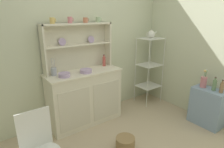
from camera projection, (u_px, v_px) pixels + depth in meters
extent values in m
cube|color=beige|center=(79.00, 43.00, 2.99)|extent=(3.84, 0.05, 2.50)
cube|color=silver|center=(85.00, 97.00, 3.00)|extent=(1.13, 0.42, 0.86)
cube|color=beige|center=(75.00, 110.00, 2.69)|extent=(0.47, 0.01, 0.60)
cube|color=beige|center=(107.00, 100.00, 3.00)|extent=(0.47, 0.01, 0.60)
cube|color=#EEE6CE|center=(84.00, 72.00, 2.87)|extent=(1.16, 0.45, 0.02)
cube|color=beige|center=(76.00, 46.00, 2.92)|extent=(1.08, 0.02, 0.70)
cube|color=silver|center=(43.00, 51.00, 2.56)|extent=(0.02, 0.18, 0.70)
cube|color=silver|center=(108.00, 44.00, 3.15)|extent=(0.02, 0.18, 0.70)
cube|color=silver|center=(79.00, 45.00, 2.84)|extent=(1.04, 0.16, 0.02)
cube|color=silver|center=(78.00, 24.00, 2.75)|extent=(1.08, 0.18, 0.02)
cylinder|color=#B79ECC|center=(62.00, 42.00, 2.72)|extent=(0.11, 0.03, 0.11)
cylinder|color=#B79ECC|center=(91.00, 39.00, 2.99)|extent=(0.11, 0.03, 0.11)
cylinder|color=silver|center=(148.00, 75.00, 3.42)|extent=(0.01, 0.01, 1.27)
cylinder|color=silver|center=(163.00, 71.00, 3.64)|extent=(0.01, 0.01, 1.27)
cylinder|color=silver|center=(135.00, 71.00, 3.68)|extent=(0.01, 0.01, 1.27)
cylinder|color=silver|center=(150.00, 68.00, 3.90)|extent=(0.01, 0.01, 1.27)
cube|color=silver|center=(151.00, 38.00, 3.47)|extent=(0.42, 0.36, 0.01)
cube|color=silver|center=(149.00, 65.00, 3.62)|extent=(0.42, 0.36, 0.01)
cube|color=silver|center=(148.00, 86.00, 3.75)|extent=(0.42, 0.36, 0.01)
cube|color=#849EBC|center=(207.00, 107.00, 2.97)|extent=(0.28, 0.48, 0.59)
cube|color=white|center=(35.00, 130.00, 1.78)|extent=(0.31, 0.02, 0.40)
cylinder|color=#93754C|center=(125.00, 143.00, 2.49)|extent=(0.25, 0.25, 0.15)
cylinder|color=#DBB760|center=(52.00, 21.00, 2.53)|extent=(0.07, 0.07, 0.08)
torus|color=#DBB760|center=(55.00, 20.00, 2.55)|extent=(0.01, 0.05, 0.05)
cylinder|color=#D17A84|center=(70.00, 20.00, 2.67)|extent=(0.06, 0.06, 0.09)
torus|color=#D17A84|center=(73.00, 20.00, 2.69)|extent=(0.01, 0.05, 0.05)
cylinder|color=#C67556|center=(85.00, 20.00, 2.81)|extent=(0.07, 0.07, 0.08)
torus|color=#C67556|center=(88.00, 20.00, 2.83)|extent=(0.01, 0.04, 0.04)
cylinder|color=#9EB78E|center=(98.00, 20.00, 2.93)|extent=(0.07, 0.07, 0.08)
torus|color=#9EB78E|center=(101.00, 19.00, 2.96)|extent=(0.01, 0.05, 0.05)
cylinder|color=#B79ECC|center=(64.00, 75.00, 2.61)|extent=(0.16, 0.16, 0.06)
cylinder|color=#B79ECC|center=(86.00, 71.00, 2.80)|extent=(0.18, 0.18, 0.05)
cylinder|color=#B74C47|center=(104.00, 62.00, 3.15)|extent=(0.05, 0.05, 0.15)
cylinder|color=#B74C47|center=(104.00, 56.00, 3.12)|extent=(0.02, 0.02, 0.03)
cylinder|color=#4C382D|center=(104.00, 55.00, 3.12)|extent=(0.03, 0.03, 0.01)
cylinder|color=#B2B7C6|center=(54.00, 72.00, 2.67)|extent=(0.08, 0.08, 0.11)
cylinder|color=silver|center=(54.00, 67.00, 2.64)|extent=(0.04, 0.02, 0.16)
ellipsoid|color=silver|center=(54.00, 61.00, 2.61)|extent=(0.02, 0.01, 0.01)
cylinder|color=silver|center=(52.00, 66.00, 2.62)|extent=(0.02, 0.02, 0.19)
ellipsoid|color=silver|center=(52.00, 59.00, 2.59)|extent=(0.02, 0.01, 0.01)
cylinder|color=silver|center=(54.00, 66.00, 2.67)|extent=(0.02, 0.03, 0.18)
ellipsoid|color=silver|center=(54.00, 59.00, 2.64)|extent=(0.02, 0.01, 0.01)
sphere|color=white|center=(151.00, 34.00, 3.45)|extent=(0.13, 0.13, 0.13)
sphere|color=silver|center=(151.00, 30.00, 3.42)|extent=(0.02, 0.02, 0.02)
cylinder|color=white|center=(155.00, 33.00, 3.50)|extent=(0.09, 0.02, 0.07)
torus|color=white|center=(148.00, 34.00, 3.40)|extent=(0.01, 0.09, 0.09)
cylinder|color=#D17A84|center=(204.00, 82.00, 2.95)|extent=(0.09, 0.09, 0.17)
cylinder|color=#4C844C|center=(204.00, 75.00, 2.90)|extent=(0.00, 0.01, 0.12)
sphere|color=#DBB760|center=(205.00, 71.00, 2.88)|extent=(0.04, 0.04, 0.04)
cylinder|color=#4C844C|center=(206.00, 74.00, 2.91)|extent=(0.00, 0.01, 0.12)
sphere|color=#B79ECC|center=(206.00, 70.00, 2.90)|extent=(0.03, 0.03, 0.03)
cylinder|color=#4C844C|center=(206.00, 75.00, 2.91)|extent=(0.00, 0.01, 0.12)
sphere|color=#9EB78E|center=(207.00, 71.00, 2.89)|extent=(0.04, 0.04, 0.04)
cylinder|color=#6B8C60|center=(214.00, 85.00, 2.82)|extent=(0.06, 0.06, 0.16)
cylinder|color=#6B8C60|center=(215.00, 79.00, 2.79)|extent=(0.03, 0.03, 0.04)
cylinder|color=#4C382D|center=(216.00, 77.00, 2.78)|extent=(0.03, 0.03, 0.01)
cylinder|color=#99704C|center=(222.00, 88.00, 2.74)|extent=(0.05, 0.05, 0.15)
cylinder|color=#99704C|center=(223.00, 82.00, 2.71)|extent=(0.02, 0.02, 0.04)
cylinder|color=#4C382D|center=(223.00, 80.00, 2.70)|extent=(0.03, 0.03, 0.01)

